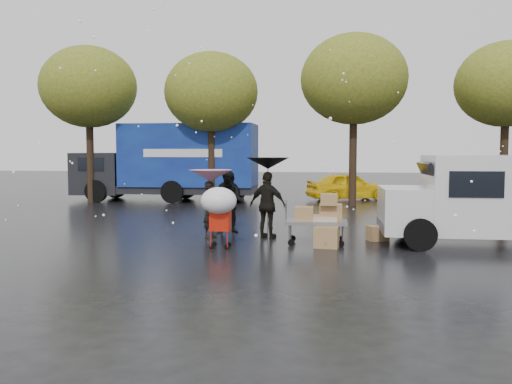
# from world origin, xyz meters

# --- Properties ---
(ground) EXTENTS (90.00, 90.00, 0.00)m
(ground) POSITION_xyz_m (0.00, 0.00, 0.00)
(ground) COLOR black
(ground) RESTS_ON ground
(person_pink) EXTENTS (0.57, 0.65, 1.50)m
(person_pink) POSITION_xyz_m (-1.63, 1.04, 0.75)
(person_pink) COLOR black
(person_pink) RESTS_ON ground
(person_middle) EXTENTS (0.85, 0.67, 1.74)m
(person_middle) POSITION_xyz_m (-1.29, 1.98, 0.87)
(person_middle) COLOR black
(person_middle) RESTS_ON ground
(person_black) EXTENTS (1.12, 0.76, 1.76)m
(person_black) POSITION_xyz_m (-0.12, 1.12, 0.88)
(person_black) COLOR black
(person_black) RESTS_ON ground
(umbrella_pink) EXTENTS (1.13, 1.13, 1.80)m
(umbrella_pink) POSITION_xyz_m (-1.63, 1.04, 1.65)
(umbrella_pink) COLOR #4C4C4C
(umbrella_pink) RESTS_ON ground
(umbrella_black) EXTENTS (1.13, 1.13, 2.13)m
(umbrella_black) POSITION_xyz_m (-0.12, 1.12, 1.98)
(umbrella_black) COLOR #4C4C4C
(umbrella_black) RESTS_ON ground
(vendor_cart) EXTENTS (1.52, 0.80, 1.27)m
(vendor_cart) POSITION_xyz_m (1.24, 0.38, 0.73)
(vendor_cart) COLOR slate
(vendor_cart) RESTS_ON ground
(shopping_cart) EXTENTS (0.84, 0.84, 1.46)m
(shopping_cart) POSITION_xyz_m (-1.09, -0.58, 1.06)
(shopping_cart) COLOR red
(shopping_cart) RESTS_ON ground
(white_van) EXTENTS (4.91, 2.18, 2.20)m
(white_van) POSITION_xyz_m (5.36, 0.77, 1.16)
(white_van) COLOR silver
(white_van) RESTS_ON ground
(blue_truck) EXTENTS (8.30, 2.60, 3.50)m
(blue_truck) POSITION_xyz_m (-5.61, 11.19, 1.76)
(blue_truck) COLOR navy
(blue_truck) RESTS_ON ground
(box_ground_near) EXTENTS (0.63, 0.53, 0.51)m
(box_ground_near) POSITION_xyz_m (1.41, -0.03, 0.25)
(box_ground_near) COLOR olive
(box_ground_near) RESTS_ON ground
(box_ground_far) EXTENTS (0.60, 0.54, 0.38)m
(box_ground_far) POSITION_xyz_m (2.71, 1.14, 0.19)
(box_ground_far) COLOR olive
(box_ground_far) RESTS_ON ground
(yellow_taxi) EXTENTS (4.13, 2.94, 1.31)m
(yellow_taxi) POSITION_xyz_m (2.42, 12.44, 0.65)
(yellow_taxi) COLOR yellow
(yellow_taxi) RESTS_ON ground
(tree_row) EXTENTS (21.60, 4.40, 7.12)m
(tree_row) POSITION_xyz_m (-0.47, 10.00, 5.02)
(tree_row) COLOR black
(tree_row) RESTS_ON ground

